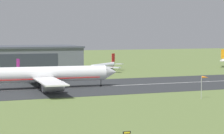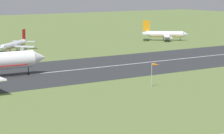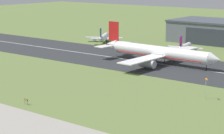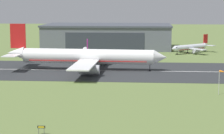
% 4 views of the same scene
% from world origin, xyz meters
% --- Properties ---
extents(ground_plane, '(719.34, 719.34, 0.00)m').
position_xyz_m(ground_plane, '(0.00, 53.32, 0.00)').
color(ground_plane, olive).
extents(runway_strip, '(479.34, 43.72, 0.06)m').
position_xyz_m(runway_strip, '(0.00, 106.65, 0.03)').
color(runway_strip, '#2B2D30').
rests_on(runway_strip, ground_plane).
extents(runway_centreline, '(431.41, 0.70, 0.01)m').
position_xyz_m(runway_centreline, '(0.00, 106.65, 0.07)').
color(runway_centreline, silver).
rests_on(runway_centreline, runway_strip).
extents(airplane_landing, '(57.35, 52.93, 16.42)m').
position_xyz_m(airplane_landing, '(-1.00, 107.29, 4.82)').
color(airplane_landing, white).
rests_on(airplane_landing, ground_plane).
extents(airplane_parked_west, '(20.86, 23.76, 9.02)m').
position_xyz_m(airplane_parked_west, '(-58.63, 140.63, 2.83)').
color(airplane_parked_west, silver).
rests_on(airplane_parked_west, ground_plane).
extents(airplane_parked_east, '(17.81, 18.70, 8.94)m').
position_xyz_m(airplane_parked_east, '(-5.51, 138.28, 2.88)').
color(airplane_parked_east, white).
rests_on(airplane_parked_east, ground_plane).
extents(windsock_pole, '(1.70, 1.79, 6.60)m').
position_xyz_m(windsock_pole, '(39.87, 68.81, 5.82)').
color(windsock_pole, '#B7B7BC').
rests_on(windsock_pole, ground_plane).
extents(runway_sign, '(1.47, 0.14, 1.67)m').
position_xyz_m(runway_sign, '(0.76, 31.62, 1.26)').
color(runway_sign, '#4C4C51').
rests_on(runway_sign, ground_plane).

